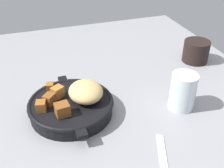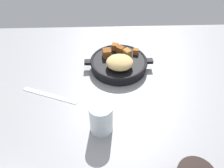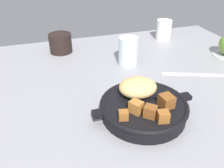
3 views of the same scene
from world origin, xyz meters
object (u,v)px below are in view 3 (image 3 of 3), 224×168
object	(u,v)px
water_glass_tall	(128,51)
coffee_mug_dark	(61,43)
white_creamer_pitcher	(164,30)
butter_knife	(193,74)
cast_iron_skillet	(143,105)

from	to	relation	value
water_glass_tall	coffee_mug_dark	bearing A→B (deg)	139.63
water_glass_tall	white_creamer_pitcher	bearing A→B (deg)	37.72
butter_knife	water_glass_tall	bearing A→B (deg)	162.81
butter_knife	water_glass_tall	distance (cm)	23.11
coffee_mug_dark	cast_iron_skillet	bearing A→B (deg)	-72.28
butter_knife	coffee_mug_dark	distance (cm)	50.69
cast_iron_skillet	coffee_mug_dark	xyz separation A→B (cm)	(-14.68, 45.93, 0.84)
coffee_mug_dark	white_creamer_pitcher	world-z (taller)	white_creamer_pitcher
coffee_mug_dark	white_creamer_pitcher	xyz separation A→B (cm)	(45.18, 0.35, 0.65)
butter_knife	water_glass_tall	xyz separation A→B (cm)	(-17.68, 14.09, 4.76)
coffee_mug_dark	butter_knife	bearing A→B (deg)	-39.56
coffee_mug_dark	water_glass_tall	size ratio (longest dim) A/B	0.88
cast_iron_skillet	butter_knife	distance (cm)	28.05
cast_iron_skillet	coffee_mug_dark	world-z (taller)	cast_iron_skillet
cast_iron_skillet	water_glass_tall	xyz separation A→B (cm)	(6.63, 27.82, 2.10)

